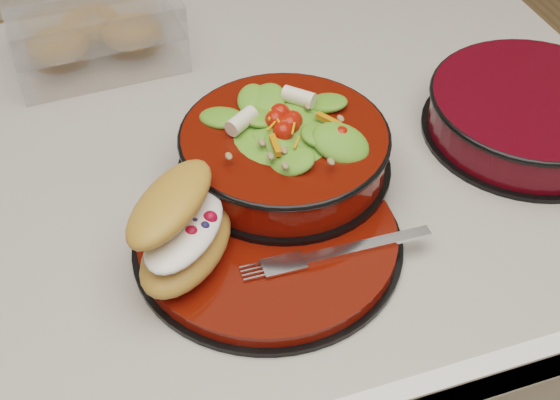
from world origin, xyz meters
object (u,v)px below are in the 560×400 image
object	(u,v)px
dinner_plate	(269,239)
fork	(342,251)
island_counter	(170,389)
salad_bowl	(284,143)
pastry_box	(93,28)
extra_bowl	(531,112)
croissant	(183,228)

from	to	relation	value
dinner_plate	fork	distance (m)	0.08
dinner_plate	island_counter	bearing A→B (deg)	125.09
salad_bowl	pastry_box	world-z (taller)	salad_bowl
extra_bowl	island_counter	bearing A→B (deg)	169.94
croissant	extra_bowl	world-z (taller)	croissant
salad_bowl	pastry_box	bearing A→B (deg)	116.09
croissant	extra_bowl	bearing A→B (deg)	-38.90
fork	pastry_box	bearing A→B (deg)	21.86
dinner_plate	extra_bowl	distance (m)	0.36
salad_bowl	croissant	distance (m)	0.16
salad_bowl	extra_bowl	bearing A→B (deg)	-1.61
salad_bowl	fork	world-z (taller)	salad_bowl
dinner_plate	fork	xyz separation A→B (m)	(0.06, -0.05, 0.01)
croissant	fork	size ratio (longest dim) A/B	0.92
salad_bowl	croissant	xyz separation A→B (m)	(-0.13, -0.09, 0.00)
croissant	fork	world-z (taller)	croissant
salad_bowl	fork	bearing A→B (deg)	-84.48
dinner_plate	pastry_box	xyz separation A→B (m)	(-0.11, 0.40, 0.03)
island_counter	fork	size ratio (longest dim) A/B	7.11
island_counter	fork	world-z (taller)	fork
extra_bowl	salad_bowl	bearing A→B (deg)	178.39
dinner_plate	croissant	bearing A→B (deg)	-177.18
dinner_plate	croissant	xyz separation A→B (m)	(-0.09, -0.00, 0.05)
island_counter	salad_bowl	size ratio (longest dim) A/B	5.34
croissant	fork	distance (m)	0.16
dinner_plate	pastry_box	world-z (taller)	pastry_box
island_counter	dinner_plate	size ratio (longest dim) A/B	4.50
croissant	fork	xyz separation A→B (m)	(0.14, -0.04, -0.04)
pastry_box	extra_bowl	distance (m)	0.56
island_counter	fork	xyz separation A→B (m)	(0.17, -0.21, 0.47)
dinner_plate	pastry_box	size ratio (longest dim) A/B	1.26
island_counter	extra_bowl	xyz separation A→B (m)	(0.46, -0.08, 0.48)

